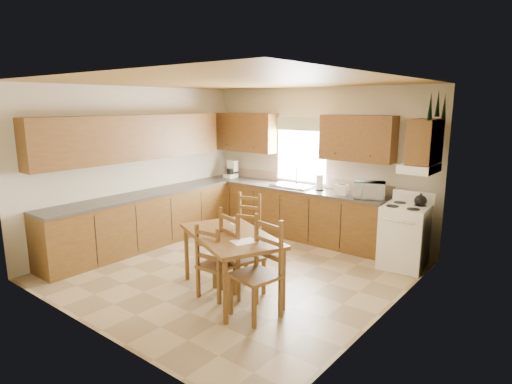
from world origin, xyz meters
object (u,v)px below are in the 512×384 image
Objects in this scene: chair_near_right at (216,261)px; chair_far_right at (255,269)px; stove at (404,237)px; chair_far_left at (245,225)px; chair_near_left at (242,251)px; microwave at (370,190)px; dining_table at (231,264)px.

chair_far_right reaches higher than chair_near_right.
stove is 0.94× the size of chair_far_left.
microwave is at bearing -87.73° from chair_near_left.
microwave reaches higher than chair_near_left.
chair_near_left is 0.97× the size of chair_far_right.
dining_table is at bearing -126.36° from stove.
chair_near_right is at bearing -95.63° from dining_table.
chair_far_left reaches higher than stove.
chair_near_right is at bearing -127.92° from microwave.
chair_near_left is (0.08, 0.13, 0.15)m from dining_table.
chair_near_left is 1.17× the size of chair_near_right.
dining_table is at bearing -126.92° from microwave.
dining_table is 1.47m from chair_far_left.
chair_near_right reaches higher than stove.
chair_far_right is at bearing 167.89° from chair_near_right.
stove is 2.44m from chair_far_left.
chair_far_left is at bearing -160.18° from microwave.
dining_table is at bearing 74.72° from chair_near_left.
dining_table is at bearing 166.84° from chair_far_right.
stove is 0.83× the size of chair_near_left.
chair_near_left reaches higher than chair_far_left.
microwave reaches higher than chair_far_left.
dining_table is 1.32× the size of chair_far_right.
chair_far_left is at bearing -159.11° from stove.
chair_far_right is at bearing -113.31° from microwave.
chair_far_right is (1.41, -1.51, 0.08)m from chair_far_left.
stove is 0.94m from microwave.
chair_near_left reaches higher than chair_near_right.
microwave reaches higher than dining_table.
chair_near_left reaches higher than dining_table.
microwave is 2.89m from chair_near_right.
chair_far_left is at bearing -34.80° from chair_near_left.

